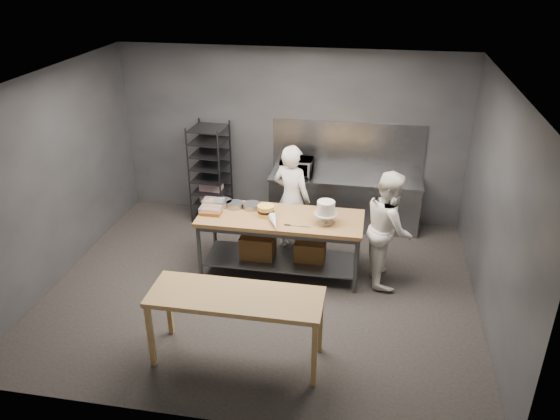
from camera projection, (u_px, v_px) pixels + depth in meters
name	position (u px, v px, depth m)	size (l,w,h in m)	color
ground	(263.00, 288.00, 7.92)	(6.00, 6.00, 0.00)	black
back_wall	(291.00, 136.00, 9.48)	(6.00, 0.04, 3.00)	#4C4F54
work_table	(280.00, 237.00, 8.11)	(2.40, 0.90, 0.92)	olive
near_counter	(236.00, 301.00, 6.23)	(2.00, 0.70, 0.90)	olive
back_counter	(344.00, 202.00, 9.49)	(2.60, 0.60, 0.90)	slate
splashback_panel	(348.00, 147.00, 9.37)	(2.60, 0.02, 0.90)	slate
speed_rack	(211.00, 173.00, 9.62)	(0.64, 0.69, 1.75)	black
chef_behind	(292.00, 199.00, 8.57)	(0.65, 0.42, 1.77)	white
chef_right	(389.00, 228.00, 7.76)	(0.83, 0.65, 1.71)	white
microwave	(296.00, 167.00, 9.36)	(0.54, 0.37, 0.30)	black
frosted_cake_stand	(326.00, 210.00, 7.65)	(0.34, 0.34, 0.34)	#BDB497
layer_cake	(266.00, 211.00, 7.93)	(0.24, 0.24, 0.16)	#E9B04A
cake_pans	(236.00, 204.00, 8.22)	(0.74, 0.32, 0.07)	gray
piping_bag	(274.00, 222.00, 7.64)	(0.12, 0.12, 0.38)	silver
offset_spatula	(293.00, 226.00, 7.67)	(0.36, 0.02, 0.02)	slate
pastry_clamshells	(212.00, 207.00, 8.11)	(0.34, 0.47, 0.11)	#A85D21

